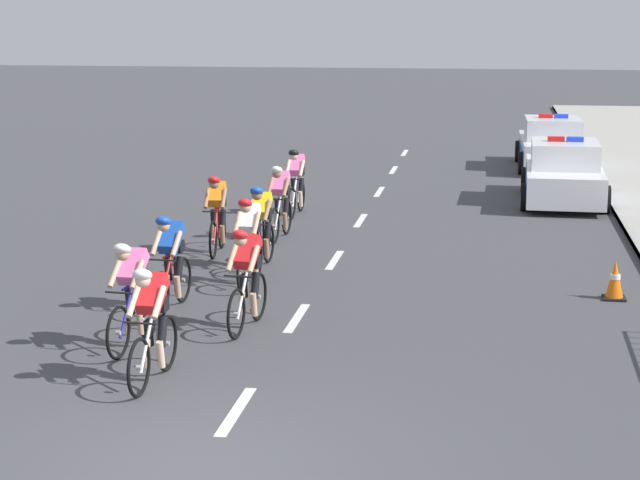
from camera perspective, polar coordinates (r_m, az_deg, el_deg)
ground_plane at (r=11.43m, az=-6.29°, el=-11.67°), size 160.00×160.00×0.00m
kerb_edge at (r=24.68m, az=15.36°, el=0.88°), size 0.16×60.00×0.13m
lane_markings_centre at (r=22.43m, az=1.49°, el=0.08°), size 0.14×29.60×0.01m
cyclist_lead at (r=13.74m, az=-8.65°, el=-4.21°), size 0.43×1.72×1.56m
cyclist_second at (r=15.19m, az=-9.64°, el=-2.69°), size 0.45×1.72×1.56m
cyclist_third at (r=15.90m, az=-3.79°, el=-1.90°), size 0.45×1.72×1.56m
cyclist_fourth at (r=17.04m, az=-7.69°, el=-1.06°), size 0.43×1.72×1.56m
cyclist_fifth at (r=18.48m, az=-3.65°, el=0.02°), size 0.42×1.72×1.56m
cyclist_sixth at (r=19.68m, az=-3.06°, el=0.74°), size 0.43×1.72×1.56m
cyclist_seventh at (r=22.23m, az=-2.06°, el=2.03°), size 0.43×1.72×1.56m
cyclist_eighth at (r=20.97m, az=-5.32°, el=1.39°), size 0.44×1.72×1.56m
cyclist_ninth at (r=24.87m, az=-1.23°, el=3.06°), size 0.42×1.72×1.56m
police_car_nearest at (r=27.25m, az=12.43°, el=3.32°), size 2.07×4.44×1.59m
police_car_second at (r=33.16m, az=11.84°, el=4.80°), size 2.05×4.43×1.59m
traffic_cone_near at (r=18.28m, az=14.93°, el=-2.02°), size 0.36×0.36×0.64m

